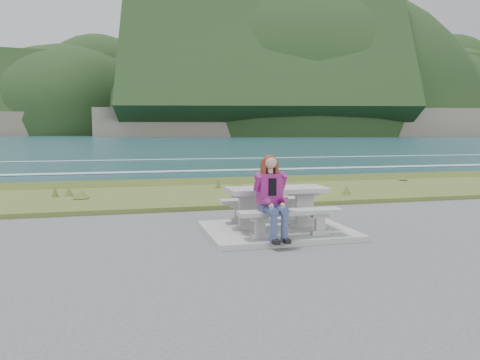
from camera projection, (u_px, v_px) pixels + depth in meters
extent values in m
cube|color=#A09F9A|center=(277.00, 231.00, 8.58)|extent=(2.60, 2.10, 0.10)
cube|color=#A09F9A|center=(248.00, 227.00, 8.44)|extent=(0.62, 0.12, 0.08)
cube|color=#A09F9A|center=(248.00, 211.00, 8.41)|extent=(0.34, 0.09, 0.51)
cube|color=#A09F9A|center=(248.00, 195.00, 8.38)|extent=(0.62, 0.12, 0.08)
cube|color=#A09F9A|center=(304.00, 224.00, 8.71)|extent=(0.62, 0.12, 0.08)
cube|color=#A09F9A|center=(304.00, 209.00, 8.68)|extent=(0.34, 0.09, 0.51)
cube|color=#A09F9A|center=(305.00, 193.00, 8.65)|extent=(0.62, 0.12, 0.08)
cube|color=#A09F9A|center=(277.00, 190.00, 8.50)|extent=(1.80, 0.75, 0.08)
cube|color=#A09F9A|center=(260.00, 236.00, 7.77)|extent=(0.30, 0.12, 0.08)
cube|color=#A09F9A|center=(260.00, 227.00, 7.75)|extent=(0.17, 0.09, 0.22)
cube|color=#A09F9A|center=(260.00, 218.00, 7.73)|extent=(0.30, 0.12, 0.08)
cube|color=#A09F9A|center=(320.00, 232.00, 8.04)|extent=(0.30, 0.12, 0.08)
cube|color=#A09F9A|center=(320.00, 224.00, 8.02)|extent=(0.17, 0.09, 0.22)
cube|color=#A09F9A|center=(320.00, 215.00, 8.00)|extent=(0.30, 0.12, 0.08)
cube|color=#A09F9A|center=(290.00, 212.00, 7.86)|extent=(1.80, 0.35, 0.07)
cube|color=#A09F9A|center=(239.00, 220.00, 9.11)|extent=(0.30, 0.12, 0.08)
cube|color=#A09F9A|center=(239.00, 213.00, 9.10)|extent=(0.17, 0.09, 0.22)
cube|color=#A09F9A|center=(239.00, 205.00, 9.08)|extent=(0.30, 0.12, 0.08)
cube|color=#A09F9A|center=(291.00, 218.00, 9.38)|extent=(0.30, 0.12, 0.08)
cube|color=#A09F9A|center=(291.00, 210.00, 9.37)|extent=(0.17, 0.09, 0.22)
cube|color=#A09F9A|center=(291.00, 203.00, 9.35)|extent=(0.30, 0.12, 0.08)
cube|color=#A09F9A|center=(265.00, 200.00, 9.21)|extent=(1.80, 0.35, 0.07)
cube|color=#38491B|center=(220.00, 197.00, 13.40)|extent=(160.00, 4.50, 0.22)
cube|color=#716355|center=(202.00, 185.00, 16.20)|extent=(160.00, 0.80, 2.20)
plane|color=#1C4451|center=(122.00, 135.00, 422.76)|extent=(1600.00, 1600.00, 0.00)
cube|color=white|center=(180.00, 207.00, 22.25)|extent=(220.00, 3.00, 0.06)
cube|color=white|center=(165.00, 188.00, 29.95)|extent=(220.00, 2.00, 0.06)
cube|color=white|center=(152.00, 172.00, 41.50)|extent=(220.00, 1.40, 0.06)
cube|color=white|center=(142.00, 160.00, 58.83)|extent=(220.00, 1.00, 0.06)
cube|color=#716355|center=(297.00, 124.00, 357.97)|extent=(296.14, 193.70, 18.00)
ellipsoid|color=#1A3216|center=(297.00, 120.00, 357.66)|extent=(311.77, 210.10, 209.26)
cube|color=#716355|center=(435.00, 126.00, 492.01)|extent=(224.66, 148.06, 18.00)
ellipsoid|color=#1A3216|center=(435.00, 123.00, 491.70)|extent=(236.23, 161.33, 160.02)
cube|color=#716355|center=(76.00, 125.00, 421.46)|extent=(201.55, 149.04, 18.00)
ellipsoid|color=#1A3216|center=(76.00, 122.00, 421.15)|extent=(211.86, 162.91, 135.40)
cube|color=navy|center=(275.00, 223.00, 7.59)|extent=(0.42, 0.71, 0.56)
cube|color=#831A65|center=(270.00, 189.00, 7.75)|extent=(0.41, 0.26, 0.51)
sphere|color=tan|center=(270.00, 162.00, 7.68)|extent=(0.22, 0.22, 0.22)
sphere|color=#582814|center=(270.00, 162.00, 7.70)|extent=(0.23, 0.23, 0.23)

